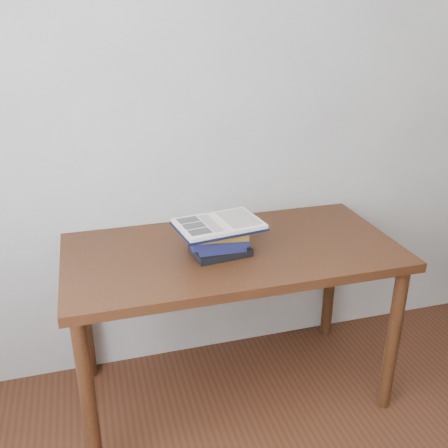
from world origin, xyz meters
name	(u,v)px	position (x,y,z in m)	size (l,w,h in m)	color
desk	(232,267)	(-0.05, 1.38, 0.68)	(1.45, 0.73, 0.78)	#482A12
book_stack	(219,242)	(-0.13, 1.33, 0.84)	(0.26, 0.20, 0.12)	black
open_book	(219,224)	(-0.12, 1.34, 0.92)	(0.38, 0.29, 0.03)	black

